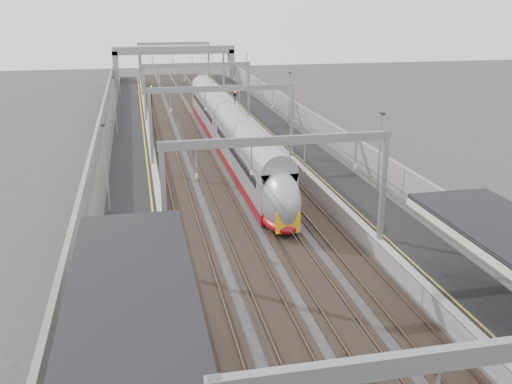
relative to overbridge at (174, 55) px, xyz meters
name	(u,v)px	position (x,y,z in m)	size (l,w,h in m)	color
platform_left	(133,161)	(-8.00, -55.00, -4.81)	(4.00, 120.00, 1.00)	black
platform_right	(300,152)	(8.00, -55.00, -4.81)	(4.00, 120.00, 1.00)	black
tracks	(219,161)	(0.00, -55.00, -5.26)	(11.40, 140.00, 0.20)	black
overhead_line	(208,87)	(0.00, -48.38, 0.83)	(13.00, 140.00, 6.60)	gray
overbridge	(174,55)	(0.00, 0.00, 0.00)	(22.00, 2.20, 6.90)	slate
wall_left	(97,151)	(-11.20, -55.00, -3.71)	(0.30, 120.00, 3.20)	slate
wall_right	(331,140)	(11.20, -55.00, -3.71)	(0.30, 120.00, 3.20)	slate
train	(231,137)	(1.50, -53.36, -3.33)	(2.53, 46.18, 4.01)	maroon
signal_green	(151,92)	(-5.20, -25.18, -2.89)	(0.32, 0.32, 3.48)	black
signal_red_near	(219,100)	(3.20, -33.63, -2.89)	(0.32, 0.32, 3.48)	black
signal_red_far	(235,98)	(5.40, -33.14, -2.89)	(0.32, 0.32, 3.48)	black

